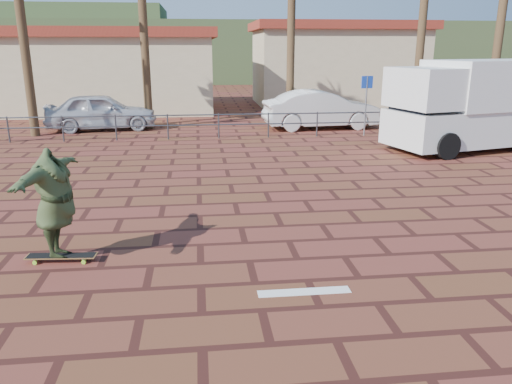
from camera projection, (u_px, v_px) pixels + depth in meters
ground at (250, 261)px, 8.54m from camera, size 120.00×120.00×0.00m
paint_stripe at (304, 292)px, 7.47m from camera, size 1.40×0.22×0.01m
guardrail at (219, 121)px, 19.79m from camera, size 24.06×0.06×1.00m
building_west at (104, 70)px, 28.22m from camera, size 12.60×7.60×4.50m
building_east at (336, 63)px, 31.59m from camera, size 10.60×6.60×5.00m
hill_front at (203, 52)px, 55.38m from camera, size 70.00×18.00×6.00m
hill_back at (14, 43)px, 58.40m from camera, size 35.00×14.00×8.00m
longboard at (61, 256)px, 8.50m from camera, size 1.20×0.35×0.12m
skateboarder at (55, 203)px, 8.23m from camera, size 0.95×2.36×1.86m
campervan at (474, 103)px, 17.55m from camera, size 6.39×3.86×3.09m
car_silver at (101, 112)px, 21.85m from camera, size 4.92×2.50×1.60m
car_white at (321, 109)px, 22.23m from camera, size 5.22×2.11×1.69m
street_sign at (366, 94)px, 20.17m from camera, size 0.49×0.12×2.41m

